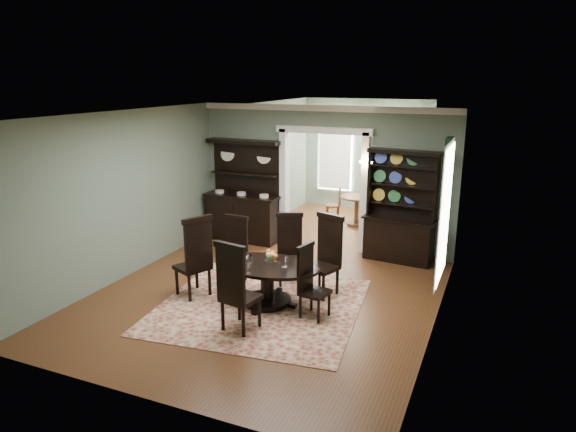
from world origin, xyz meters
name	(u,v)px	position (x,y,z in m)	size (l,w,h in m)	color
room	(262,206)	(0.00, 0.04, 1.58)	(5.51, 6.01, 3.01)	#553316
parlor	(356,160)	(0.00, 5.53, 1.52)	(3.51, 3.50, 3.01)	#553316
doorway_trim	(324,172)	(0.00, 3.00, 1.62)	(2.08, 0.25, 2.57)	white
right_window	(445,208)	(2.69, 0.93, 1.60)	(0.15, 1.47, 2.12)	white
wall_sconce	(367,164)	(0.95, 2.85, 1.89)	(0.27, 0.21, 0.21)	#B98631
rug	(260,305)	(0.09, -0.26, 0.01)	(3.12, 3.08, 0.01)	maroon
dining_table	(267,276)	(0.16, -0.14, 0.47)	(1.76, 1.66, 0.68)	black
centerpiece	(272,259)	(0.20, -0.04, 0.73)	(1.20, 0.77, 0.20)	white
chair_far_left	(235,247)	(-0.79, 0.52, 0.63)	(0.46, 0.43, 1.20)	black
chair_far_mid	(290,246)	(0.12, 0.88, 0.66)	(0.60, 0.59, 1.25)	black
chair_far_right	(326,252)	(0.88, 0.64, 0.72)	(0.63, 0.62, 1.37)	black
chair_end_left	(196,255)	(-1.02, -0.38, 0.74)	(0.66, 0.68, 1.41)	black
chair_end_right	(310,279)	(0.94, -0.29, 0.60)	(0.47, 0.49, 1.15)	black
chair_near	(235,286)	(0.16, -1.18, 0.72)	(0.58, 0.56, 1.37)	black
sideboard	(244,206)	(-1.78, 2.74, 0.78)	(1.71, 0.63, 2.24)	black
welsh_dresser	(400,221)	(1.69, 2.76, 0.80)	(1.46, 0.66, 2.21)	black
parlor_table	(357,206)	(0.24, 4.82, 0.48)	(0.79, 0.79, 0.73)	#543018
parlor_chair_left	(335,203)	(-0.33, 4.91, 0.48)	(0.40, 0.39, 0.90)	#543018
parlor_chair_right	(373,209)	(0.65, 4.81, 0.46)	(0.36, 0.36, 0.85)	#543018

